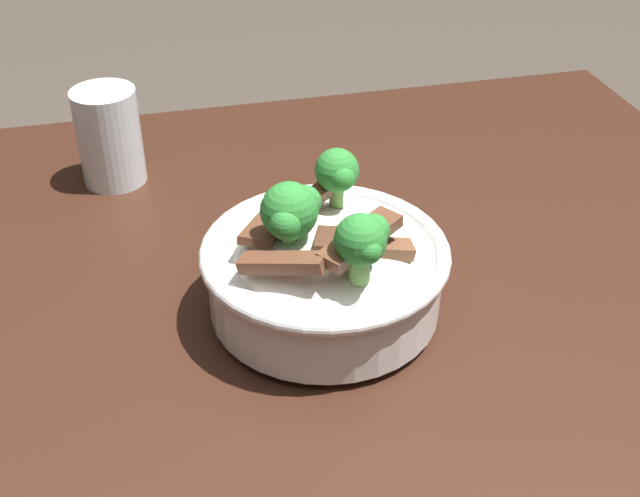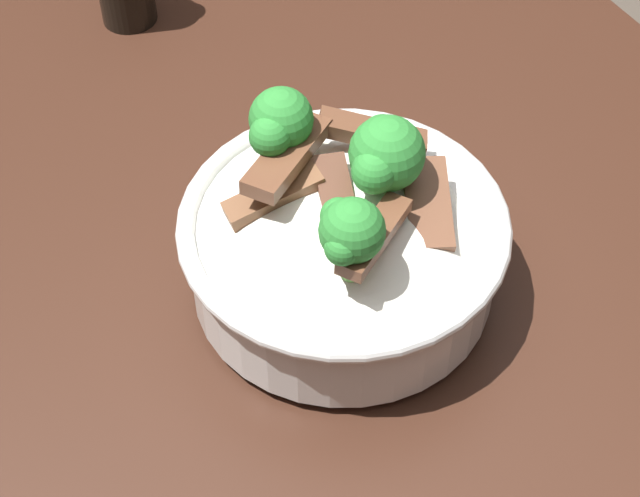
# 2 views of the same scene
# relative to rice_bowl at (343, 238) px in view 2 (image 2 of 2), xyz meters

# --- Properties ---
(dining_table) EXTENTS (1.11, 0.83, 0.82)m
(dining_table) POSITION_rel_rice_bowl_xyz_m (0.13, 0.06, -0.23)
(dining_table) COLOR #381E14
(dining_table) RESTS_ON ground
(rice_bowl) EXTENTS (0.20, 0.20, 0.13)m
(rice_bowl) POSITION_rel_rice_bowl_xyz_m (0.00, 0.00, 0.00)
(rice_bowl) COLOR white
(rice_bowl) RESTS_ON dining_table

